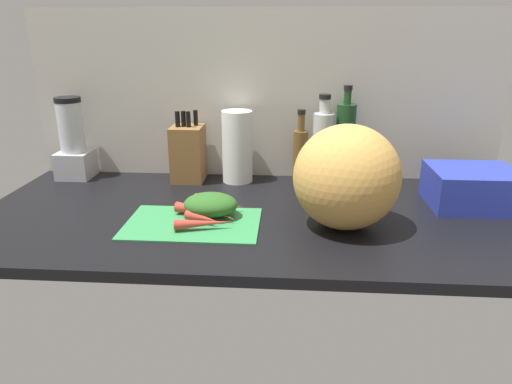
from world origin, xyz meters
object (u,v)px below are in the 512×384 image
Objects in this scene: carrot_0 at (199,210)px; carrot_1 at (211,203)px; bottle_2 at (345,142)px; bottle_0 at (300,153)px; dish_rack at (472,188)px; carrot_2 at (203,223)px; carrot_7 at (213,209)px; cutting_board at (193,223)px; carrot_6 at (219,207)px; bottle_1 at (323,146)px; paper_towel_roll at (237,147)px; carrot_5 at (223,206)px; carrot_3 at (216,212)px; knife_block at (188,153)px; carrot_4 at (202,218)px; blender_appliance at (73,144)px; winter_squash at (347,177)px.

carrot_0 reaches higher than carrot_1.
bottle_0 is at bearing -179.34° from bottle_2.
carrot_2 is at bearing -162.27° from dish_rack.
carrot_7 is (0.88, 11.01, -0.08)cm from carrot_2.
dish_rack is at bearing 14.04° from cutting_board.
carrot_6 is 47.39cm from bottle_1.
paper_towel_roll is at bearing 83.88° from carrot_7.
bottle_2 is (39.27, 34.29, 12.51)cm from carrot_5.
carrot_7 is 0.60× the size of bottle_0.
paper_towel_roll is (7.48, 35.81, 10.43)cm from carrot_0.
carrot_5 is 0.35× the size of bottle_2.
paper_towel_roll is 0.99× the size of bottle_0.
dish_rack is (78.66, 16.41, 3.89)cm from carrot_3.
knife_block is at bearing -177.35° from bottle_2.
carrot_4 is at bearing -116.01° from carrot_5.
carrot_5 is at bearing -134.93° from bottle_1.
carrot_3 is 40.00cm from knife_block.
carrot_2 is 1.03× the size of carrot_7.
knife_block is 42.95cm from blender_appliance.
carrot_3 is at bearing -97.75° from carrot_6.
bottle_0 is at bearing 60.33° from carrot_2.
winter_squash is at bearing -9.93° from carrot_6.
carrot_0 is 0.57× the size of bottle_0.
bottle_2 reaches higher than dish_rack.
cutting_board is 1.48× the size of paper_towel_roll.
carrot_1 is 0.88× the size of carrot_7.
cutting_board is 11.93cm from carrot_5.
bottle_1 is at bearing 40.06° from carrot_1.
carrot_3 is 1.21× the size of carrot_6.
dish_rack is at bearing 9.63° from carrot_6.
paper_towel_roll is at bearing 82.18° from carrot_4.
bottle_2 is (45.82, 38.43, 12.20)cm from carrot_0.
carrot_0 is at bearing 107.64° from carrot_4.
carrot_7 is at bearing -67.38° from knife_block.
carrot_4 is 0.39× the size of dish_rack.
carrot_4 is 0.39× the size of bottle_0.
knife_block reaches higher than carrot_5.
knife_block is 0.80× the size of bottle_1.
blender_appliance is 0.94× the size of bottle_1.
carrot_7 is 45.95cm from bottle_0.
bottle_0 is at bearing 1.45° from blender_appliance.
paper_towel_roll reaches higher than carrot_0.
winter_squash is (41.83, -3.41, 12.09)cm from carrot_0.
carrot_3 is at bearing -55.89° from carrot_7.
cutting_board is at bearing -108.09° from carrot_1.
knife_block reaches higher than carrot_4.
bottle_0 is at bearing 54.14° from cutting_board.
carrot_3 is 0.66× the size of knife_block.
bottle_0 reaches higher than paper_towel_roll.
carrot_2 is 0.61× the size of dish_rack.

